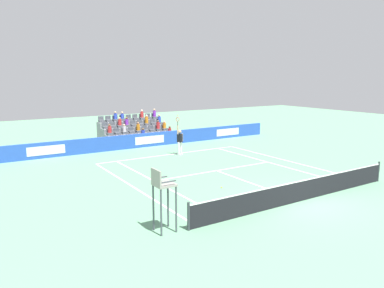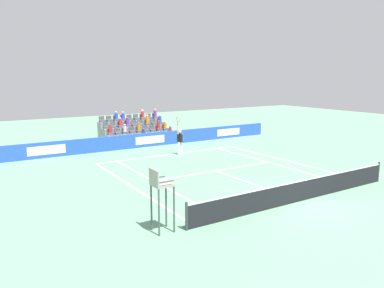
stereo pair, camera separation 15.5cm
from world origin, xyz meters
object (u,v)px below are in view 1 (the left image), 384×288
tennis_net (301,191)px  umpire_chair (163,191)px  tennis_player (180,141)px  loose_tennis_ball (221,187)px

tennis_net → umpire_chair: umpire_chair is taller
tennis_player → loose_tennis_ball: tennis_player is taller
umpire_chair → loose_tennis_ball: umpire_chair is taller
umpire_chair → loose_tennis_ball: size_ratio=34.41×
tennis_net → tennis_player: (-0.48, -11.49, 0.50)m
umpire_chair → loose_tennis_ball: 6.00m
tennis_player → umpire_chair: 13.25m
tennis_net → tennis_player: 11.51m
loose_tennis_ball → tennis_player: bearing=-106.1°
tennis_net → tennis_player: size_ratio=4.19×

